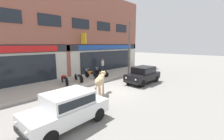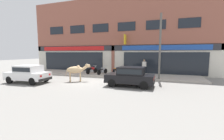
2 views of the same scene
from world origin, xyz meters
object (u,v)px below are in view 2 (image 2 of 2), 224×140
Objects in this scene: motorcycle_2 at (115,71)px; pedestrian at (144,65)px; car_0 at (28,73)px; motorcycle_0 at (92,70)px; utility_pole at (160,47)px; motorcycle_3 at (128,72)px; car_1 at (130,75)px; motorcycle_1 at (102,71)px; cow at (76,70)px.

pedestrian is at bearing 26.82° from motorcycle_2.
motorcycle_0 is at bearing 62.09° from car_0.
utility_pole is at bearing -13.76° from motorcycle_2.
pedestrian reaches higher than motorcycle_0.
motorcycle_3 is (7.15, 5.70, -0.26)m from car_0.
car_0 is 8.44m from car_1.
motorcycle_1 and motorcycle_2 have the same top height.
motorcycle_0 is at bearing 179.40° from motorcycle_2.
utility_pole is (1.96, 3.07, 2.21)m from car_1.
motorcycle_2 is 1.13× the size of pedestrian.
motorcycle_1 is at bearing -3.28° from motorcycle_0.
car_0 is at bearing -156.07° from utility_pole.
car_1 is at bearing -58.83° from motorcycle_2.
car_1 reaches higher than motorcycle_0.
utility_pole is at bearing -10.03° from motorcycle_1.
motorcycle_2 is 0.32× the size of utility_pole.
utility_pole reaches higher than pedestrian.
cow reaches higher than motorcycle_3.
motorcycle_2 is at bearing -153.18° from pedestrian.
motorcycle_0 is at bearing -165.94° from pedestrian.
motorcycle_1 is 0.99× the size of motorcycle_3.
car_0 is at bearing -135.68° from motorcycle_2.
cow is at bearing -83.22° from motorcycle_0.
motorcycle_1 is (4.33, 5.60, -0.26)m from car_0.
pedestrian is (2.84, 1.44, 0.60)m from motorcycle_2.
motorcycle_1 is at bearing 169.97° from utility_pole.
pedestrian is at bearing 39.40° from car_0.
motorcycle_1 is (1.32, -0.08, 0.00)m from motorcycle_0.
cow reaches higher than motorcycle_0.
car_0 is at bearing -169.87° from car_1.
motorcycle_3 is (4.15, 0.02, 0.00)m from motorcycle_0.
utility_pole reaches higher than motorcycle_2.
motorcycle_1 is 6.51m from utility_pole.
cow is at bearing -158.12° from utility_pole.
motorcycle_1 is (0.86, 3.78, -0.45)m from cow.
pedestrian reaches higher than car_1.
motorcycle_2 is at bearing 1.84° from motorcycle_1.
motorcycle_2 is at bearing -0.60° from motorcycle_0.
cow is 5.37m from motorcycle_3.
utility_pole is at bearing 21.88° from cow.
car_1 is 5.62m from pedestrian.
pedestrian is (5.62, 1.41, 0.60)m from motorcycle_0.
motorcycle_1 is at bearing 77.14° from cow.
motorcycle_3 is at bearing -136.69° from pedestrian.
cow is at bearing -102.86° from motorcycle_1.
utility_pole is at bearing -20.20° from motorcycle_3.
utility_pole is (4.48, -1.10, 2.47)m from motorcycle_2.
utility_pole is at bearing -8.82° from motorcycle_0.
car_1 is 2.27× the size of pedestrian.
motorcycle_0 is (-5.30, 4.20, -0.26)m from car_1.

